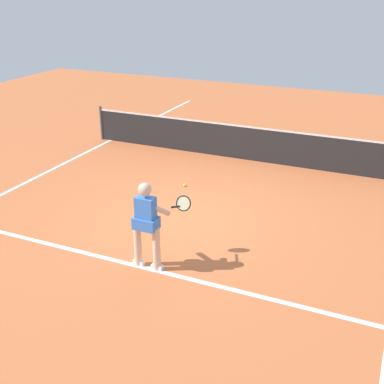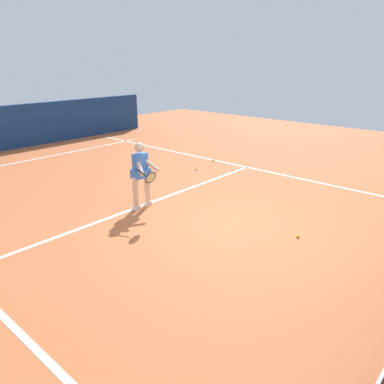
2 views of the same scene
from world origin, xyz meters
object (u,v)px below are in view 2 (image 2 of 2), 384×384
(tennis_ball_near, at_px, (196,169))
(tennis_ball_far, at_px, (298,236))
(tennis_ball_mid, at_px, (213,160))
(tennis_player, at_px, (141,173))

(tennis_ball_near, bearing_deg, tennis_ball_far, 63.79)
(tennis_ball_mid, bearing_deg, tennis_ball_far, 54.41)
(tennis_player, xyz_separation_m, tennis_ball_far, (-0.95, 3.48, -0.81))
(tennis_player, height_order, tennis_ball_far, tennis_player)
(tennis_ball_near, bearing_deg, tennis_ball_mid, -168.99)
(tennis_player, distance_m, tennis_ball_far, 3.70)
(tennis_ball_near, distance_m, tennis_ball_mid, 1.22)
(tennis_ball_mid, bearing_deg, tennis_player, 17.11)
(tennis_player, xyz_separation_m, tennis_ball_near, (-3.22, -1.13, -0.81))
(tennis_ball_far, bearing_deg, tennis_player, -74.72)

